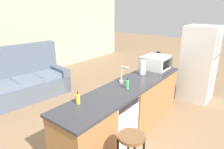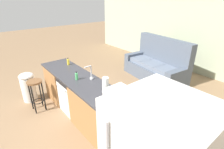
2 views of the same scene
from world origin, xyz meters
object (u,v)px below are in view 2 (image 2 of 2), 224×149
at_px(soap_bottle, 77,76).
at_px(paper_towel_roll, 105,85).
at_px(trash_bin, 28,87).
at_px(microwave, 123,100).
at_px(dish_soap_bottle, 68,62).
at_px(couch, 157,66).
at_px(kettle, 193,121).
at_px(bar_stool, 36,89).
at_px(dishwasher, 75,94).

bearing_deg(soap_bottle, paper_towel_roll, 10.95).
bearing_deg(paper_towel_roll, trash_bin, -159.54).
distance_m(microwave, soap_bottle, 1.29).
bearing_deg(dish_soap_bottle, couch, 76.46).
relative_size(soap_bottle, trash_bin, 0.24).
distance_m(microwave, kettle, 0.97).
bearing_deg(couch, microwave, -62.26).
bearing_deg(paper_towel_roll, kettle, 13.64).
bearing_deg(microwave, kettle, 25.98).
relative_size(microwave, dish_soap_bottle, 2.84).
distance_m(paper_towel_roll, soap_bottle, 0.78).
relative_size(paper_towel_roll, dish_soap_bottle, 1.60).
relative_size(bar_stool, couch, 0.35).
distance_m(dishwasher, dish_soap_bottle, 0.82).
bearing_deg(kettle, couch, 134.31).
distance_m(paper_towel_roll, trash_bin, 2.37).
bearing_deg(dish_soap_bottle, trash_bin, -120.16).
bearing_deg(couch, paper_towel_roll, -70.66).
xyz_separation_m(dishwasher, bar_stool, (-0.55, -0.68, 0.11)).
bearing_deg(microwave, soap_bottle, -177.23).
relative_size(microwave, paper_towel_roll, 1.77).
bearing_deg(soap_bottle, microwave, 2.77).
height_order(microwave, kettle, microwave).
height_order(dishwasher, paper_towel_roll, paper_towel_roll).
relative_size(dishwasher, microwave, 1.68).
xyz_separation_m(soap_bottle, bar_stool, (-0.82, -0.61, -0.44)).
xyz_separation_m(kettle, couch, (-2.37, 2.43, -0.59)).
height_order(paper_towel_roll, kettle, paper_towel_roll).
distance_m(microwave, trash_bin, 2.83).
bearing_deg(bar_stool, kettle, 20.23).
distance_m(paper_towel_roll, bar_stool, 1.83).
xyz_separation_m(paper_towel_roll, dish_soap_bottle, (-1.62, 0.09, -0.07)).
relative_size(dishwasher, trash_bin, 1.14).
distance_m(bar_stool, trash_bin, 0.57).
bearing_deg(dishwasher, trash_bin, -146.97).
height_order(dish_soap_bottle, bar_stool, dish_soap_bottle).
xyz_separation_m(paper_towel_roll, kettle, (1.40, 0.34, -0.05)).
distance_m(paper_towel_roll, couch, 3.00).
bearing_deg(microwave, bar_stool, -162.27).
bearing_deg(kettle, trash_bin, -162.18).
bearing_deg(trash_bin, paper_towel_roll, 20.46).
height_order(kettle, couch, couch).
distance_m(paper_towel_roll, kettle, 1.44).
height_order(soap_bottle, couch, couch).
bearing_deg(soap_bottle, couch, 94.14).
bearing_deg(paper_towel_roll, bar_stool, -154.37).
xyz_separation_m(dishwasher, soap_bottle, (0.28, -0.06, 0.55)).
xyz_separation_m(paper_towel_roll, couch, (-0.97, 2.77, -0.64)).
bearing_deg(microwave, couch, 117.74).
bearing_deg(kettle, bar_stool, -159.77).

